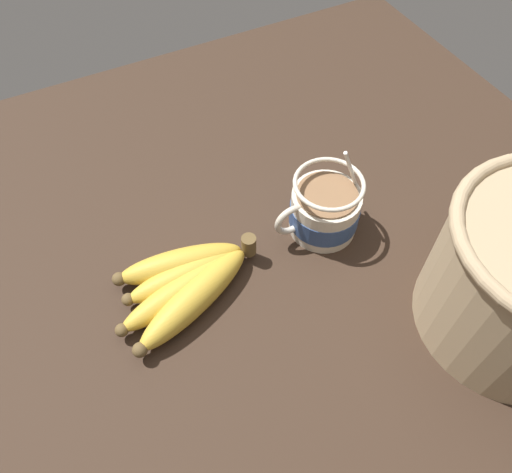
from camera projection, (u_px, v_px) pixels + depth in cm
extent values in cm
cube|color=#332319|center=(290.00, 246.00, 71.36)|extent=(100.02, 100.02, 3.08)
cylinder|color=beige|center=(325.00, 213.00, 68.63)|extent=(9.46, 9.46, 6.84)
cylinder|color=navy|center=(325.00, 214.00, 68.81)|extent=(9.66, 9.66, 3.19)
torus|color=beige|center=(290.00, 222.00, 66.21)|extent=(5.27, 0.90, 5.27)
cylinder|color=#846042|center=(328.00, 196.00, 65.80)|extent=(8.26, 8.26, 0.40)
torus|color=beige|center=(330.00, 185.00, 64.06)|extent=(9.46, 9.46, 0.60)
cylinder|color=silver|center=(355.00, 182.00, 66.31)|extent=(5.39, 0.50, 12.53)
ellipsoid|color=silver|center=(334.00, 217.00, 70.61)|extent=(3.00, 2.00, 0.80)
cylinder|color=brown|center=(248.00, 244.00, 66.22)|extent=(2.00, 2.00, 3.00)
ellipsoid|color=gold|center=(181.00, 264.00, 65.32)|extent=(16.70, 6.81, 4.05)
sphere|color=brown|center=(119.00, 279.00, 63.91)|extent=(1.82, 1.82, 1.82)
ellipsoid|color=gold|center=(187.00, 274.00, 64.56)|extent=(15.95, 3.93, 3.67)
sphere|color=brown|center=(128.00, 299.00, 62.35)|extent=(1.65, 1.65, 1.65)
ellipsoid|color=gold|center=(185.00, 289.00, 63.25)|extent=(18.67, 7.40, 3.72)
sphere|color=brown|center=(122.00, 330.00, 59.84)|extent=(1.67, 1.67, 1.67)
ellipsoid|color=gold|center=(195.00, 298.00, 62.27)|extent=(18.44, 10.87, 4.11)
sphere|color=brown|center=(140.00, 350.00, 58.13)|extent=(1.85, 1.85, 1.85)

